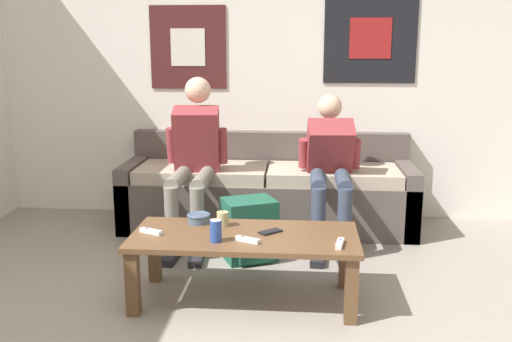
# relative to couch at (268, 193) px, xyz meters

# --- Properties ---
(wall_back) EXTENTS (10.00, 0.07, 2.55)m
(wall_back) POSITION_rel_couch_xyz_m (-0.20, 0.37, 1.00)
(wall_back) COLOR white
(wall_back) RESTS_ON ground_plane
(couch) EXTENTS (2.33, 0.73, 0.74)m
(couch) POSITION_rel_couch_xyz_m (0.00, 0.00, 0.00)
(couch) COLOR #564C47
(couch) RESTS_ON ground_plane
(coffee_table) EXTENTS (1.30, 0.58, 0.40)m
(coffee_table) POSITION_rel_couch_xyz_m (-0.05, -1.42, 0.06)
(coffee_table) COLOR brown
(coffee_table) RESTS_ON ground_plane
(person_seated_adult) EXTENTS (0.47, 0.90, 1.23)m
(person_seated_adult) POSITION_rel_couch_xyz_m (-0.53, -0.39, 0.39)
(person_seated_adult) COLOR gray
(person_seated_adult) RESTS_ON ground_plane
(person_seated_teen) EXTENTS (0.47, 0.94, 1.09)m
(person_seated_teen) POSITION_rel_couch_xyz_m (0.48, -0.35, 0.33)
(person_seated_teen) COLOR #384256
(person_seated_teen) RESTS_ON ground_plane
(backpack) EXTENTS (0.42, 0.40, 0.43)m
(backpack) POSITION_rel_couch_xyz_m (-0.08, -0.77, -0.07)
(backpack) COLOR #1E5642
(backpack) RESTS_ON ground_plane
(ceramic_bowl) EXTENTS (0.14, 0.14, 0.06)m
(ceramic_bowl) POSITION_rel_couch_xyz_m (-0.35, -1.22, 0.16)
(ceramic_bowl) COLOR #475B75
(ceramic_bowl) RESTS_ON coffee_table
(pillar_candle) EXTENTS (0.07, 0.07, 0.10)m
(pillar_candle) POSITION_rel_couch_xyz_m (-0.19, -1.28, 0.17)
(pillar_candle) COLOR tan
(pillar_candle) RESTS_ON coffee_table
(drink_can_blue) EXTENTS (0.07, 0.07, 0.12)m
(drink_can_blue) POSITION_rel_couch_xyz_m (-0.19, -1.55, 0.19)
(drink_can_blue) COLOR #28479E
(drink_can_blue) RESTS_ON coffee_table
(game_controller_near_left) EXTENTS (0.06, 0.15, 0.03)m
(game_controller_near_left) POSITION_rel_couch_xyz_m (0.48, -1.56, 0.14)
(game_controller_near_left) COLOR white
(game_controller_near_left) RESTS_ON coffee_table
(game_controller_near_right) EXTENTS (0.14, 0.09, 0.03)m
(game_controller_near_right) POSITION_rel_couch_xyz_m (-0.59, -1.44, 0.14)
(game_controller_near_right) COLOR white
(game_controller_near_right) RESTS_ON coffee_table
(game_controller_far_center) EXTENTS (0.14, 0.09, 0.03)m
(game_controller_far_center) POSITION_rel_couch_xyz_m (-0.02, -1.54, 0.14)
(game_controller_far_center) COLOR white
(game_controller_far_center) RESTS_ON coffee_table
(cell_phone) EXTENTS (0.15, 0.14, 0.01)m
(cell_phone) POSITION_rel_couch_xyz_m (0.10, -1.37, 0.13)
(cell_phone) COLOR black
(cell_phone) RESTS_ON coffee_table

